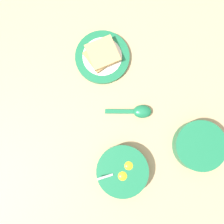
% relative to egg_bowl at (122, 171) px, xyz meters
% --- Properties ---
extents(ground_plane, '(3.00, 3.00, 0.00)m').
position_rel_egg_bowl_xyz_m(ground_plane, '(-0.06, -0.20, -0.03)').
color(ground_plane, tan).
extents(egg_bowl, '(0.17, 0.17, 0.08)m').
position_rel_egg_bowl_xyz_m(egg_bowl, '(0.00, 0.00, 0.00)').
color(egg_bowl, '#196B42').
rests_on(egg_bowl, ground_plane).
extents(toast_plate, '(0.19, 0.19, 0.02)m').
position_rel_egg_bowl_xyz_m(toast_plate, '(-0.05, -0.40, -0.02)').
color(toast_plate, '#196B42').
rests_on(toast_plate, ground_plane).
extents(toast_sandwich, '(0.12, 0.12, 0.03)m').
position_rel_egg_bowl_xyz_m(toast_sandwich, '(-0.05, -0.40, 0.00)').
color(toast_sandwich, tan).
rests_on(toast_sandwich, toast_plate).
extents(soup_spoon, '(0.16, 0.08, 0.03)m').
position_rel_egg_bowl_xyz_m(soup_spoon, '(-0.11, -0.17, -0.02)').
color(soup_spoon, '#196B42').
rests_on(soup_spoon, ground_plane).
extents(congee_bowl, '(0.17, 0.17, 0.06)m').
position_rel_egg_bowl_xyz_m(congee_bowl, '(-0.27, -0.01, 0.00)').
color(congee_bowl, '#196B42').
rests_on(congee_bowl, ground_plane).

